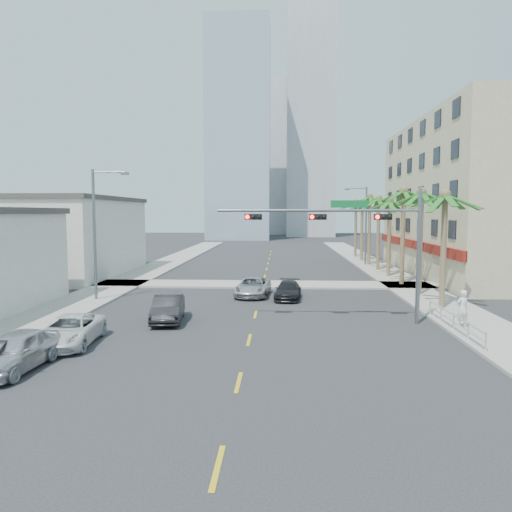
% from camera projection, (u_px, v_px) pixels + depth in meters
% --- Properties ---
extents(ground, '(260.00, 260.00, 0.00)m').
position_uv_depth(ground, '(243.00, 365.00, 19.90)').
color(ground, '#262628').
rests_on(ground, ground).
extents(sidewalk_right, '(4.00, 120.00, 0.15)m').
position_uv_depth(sidewalk_right, '(414.00, 289.00, 39.20)').
color(sidewalk_right, gray).
rests_on(sidewalk_right, ground).
extents(sidewalk_left, '(4.00, 120.00, 0.15)m').
position_uv_depth(sidewalk_left, '(114.00, 287.00, 40.38)').
color(sidewalk_left, gray).
rests_on(sidewalk_left, ground).
extents(sidewalk_cross, '(80.00, 4.00, 0.15)m').
position_uv_depth(sidewalk_cross, '(263.00, 284.00, 41.78)').
color(sidewalk_cross, gray).
rests_on(sidewalk_cross, ground).
extents(building_right, '(15.25, 28.00, 15.00)m').
position_uv_depth(building_right, '(494.00, 198.00, 48.01)').
color(building_right, tan).
rests_on(building_right, ground).
extents(building_left_far, '(11.00, 18.00, 7.20)m').
position_uv_depth(building_left_far, '(64.00, 238.00, 48.40)').
color(building_left_far, beige).
rests_on(building_left_far, ground).
extents(tower_far_left, '(14.00, 14.00, 48.00)m').
position_uv_depth(tower_far_left, '(239.00, 133.00, 112.72)').
color(tower_far_left, '#99B2C6').
rests_on(tower_far_left, ground).
extents(tower_far_right, '(12.00, 12.00, 60.00)m').
position_uv_depth(tower_far_right, '(311.00, 118.00, 126.28)').
color(tower_far_right, '#ADADB2').
rests_on(tower_far_right, ground).
extents(tower_far_center, '(16.00, 16.00, 42.00)m').
position_uv_depth(tower_far_center, '(265.00, 160.00, 142.58)').
color(tower_far_center, '#ADADB2').
rests_on(tower_far_center, ground).
extents(traffic_signal_mast, '(11.12, 0.54, 7.20)m').
position_uv_depth(traffic_signal_mast, '(360.00, 231.00, 27.08)').
color(traffic_signal_mast, slate).
rests_on(traffic_signal_mast, ground).
extents(palm_tree_0, '(4.80, 4.80, 7.80)m').
position_uv_depth(palm_tree_0, '(445.00, 196.00, 30.65)').
color(palm_tree_0, brown).
rests_on(palm_tree_0, ground).
extents(palm_tree_1, '(4.80, 4.80, 8.16)m').
position_uv_depth(palm_tree_1, '(422.00, 194.00, 35.79)').
color(palm_tree_1, brown).
rests_on(palm_tree_1, ground).
extents(palm_tree_2, '(4.80, 4.80, 8.52)m').
position_uv_depth(palm_tree_2, '(404.00, 192.00, 40.94)').
color(palm_tree_2, brown).
rests_on(palm_tree_2, ground).
extents(palm_tree_3, '(4.80, 4.80, 7.80)m').
position_uv_depth(palm_tree_3, '(390.00, 202.00, 46.17)').
color(palm_tree_3, brown).
rests_on(palm_tree_3, ground).
extents(palm_tree_4, '(4.80, 4.80, 8.16)m').
position_uv_depth(palm_tree_4, '(379.00, 199.00, 51.31)').
color(palm_tree_4, brown).
rests_on(palm_tree_4, ground).
extents(palm_tree_5, '(4.80, 4.80, 8.52)m').
position_uv_depth(palm_tree_5, '(370.00, 197.00, 56.46)').
color(palm_tree_5, brown).
rests_on(palm_tree_5, ground).
extents(palm_tree_6, '(4.80, 4.80, 7.80)m').
position_uv_depth(palm_tree_6, '(362.00, 204.00, 61.69)').
color(palm_tree_6, brown).
rests_on(palm_tree_6, ground).
extents(palm_tree_7, '(4.80, 4.80, 8.16)m').
position_uv_depth(palm_tree_7, '(356.00, 202.00, 66.84)').
color(palm_tree_7, brown).
rests_on(palm_tree_7, ground).
extents(streetlight_left, '(2.55, 0.25, 9.00)m').
position_uv_depth(streetlight_left, '(97.00, 228.00, 33.92)').
color(streetlight_left, slate).
rests_on(streetlight_left, ground).
extents(streetlight_right, '(2.55, 0.25, 9.00)m').
position_uv_depth(streetlight_right, '(364.00, 222.00, 56.72)').
color(streetlight_right, slate).
rests_on(streetlight_right, ground).
extents(guardrail, '(0.08, 8.08, 1.00)m').
position_uv_depth(guardrail, '(454.00, 319.00, 25.30)').
color(guardrail, silver).
rests_on(guardrail, ground).
extents(car_parked_near, '(2.05, 4.61, 1.54)m').
position_uv_depth(car_parked_near, '(16.00, 351.00, 19.20)').
color(car_parked_near, silver).
rests_on(car_parked_near, ground).
extents(car_parked_far, '(2.60, 5.03, 1.36)m').
position_uv_depth(car_parked_far, '(70.00, 330.00, 22.91)').
color(car_parked_far, silver).
rests_on(car_parked_far, ground).
extents(car_lane_left, '(2.03, 4.58, 1.46)m').
position_uv_depth(car_lane_left, '(168.00, 309.00, 27.86)').
color(car_lane_left, black).
rests_on(car_lane_left, ground).
extents(car_lane_center, '(2.67, 5.09, 1.37)m').
position_uv_depth(car_lane_center, '(253.00, 287.00, 36.36)').
color(car_lane_center, silver).
rests_on(car_lane_center, ground).
extents(car_lane_right, '(2.09, 4.40, 1.24)m').
position_uv_depth(car_lane_right, '(288.00, 290.00, 35.09)').
color(car_lane_right, black).
rests_on(car_lane_right, ground).
extents(pedestrian, '(0.82, 0.67, 1.95)m').
position_uv_depth(pedestrian, '(462.00, 308.00, 25.86)').
color(pedestrian, white).
rests_on(pedestrian, sidewalk_right).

